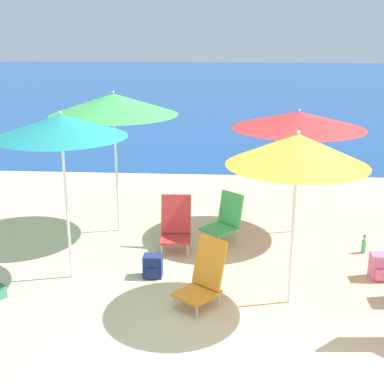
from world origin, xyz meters
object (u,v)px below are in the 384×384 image
at_px(beach_umbrella_orange, 298,150).
at_px(water_bottle, 364,246).
at_px(beach_chair_red, 176,225).
at_px(beach_chair_orange, 204,276).
at_px(beach_umbrella_green, 114,104).
at_px(backpack_pink, 381,267).
at_px(backpack_navy, 153,266).
at_px(beach_umbrella_teal, 61,126).
at_px(beach_chair_green, 225,219).
at_px(beach_umbrella_red, 299,120).

distance_m(beach_umbrella_orange, water_bottle, 2.73).
height_order(beach_chair_red, beach_chair_orange, beach_chair_red).
relative_size(beach_umbrella_green, backpack_pink, 6.55).
bearing_deg(beach_chair_red, backpack_navy, -105.11).
bearing_deg(backpack_pink, beach_chair_red, 163.80).
height_order(beach_umbrella_orange, beach_umbrella_teal, beach_umbrella_teal).
bearing_deg(beach_chair_green, beach_umbrella_green, -149.33).
bearing_deg(beach_chair_red, backpack_pink, -18.59).
bearing_deg(beach_chair_green, beach_chair_red, -113.44).
height_order(beach_umbrella_orange, beach_chair_orange, beach_umbrella_orange).
relative_size(beach_umbrella_green, beach_chair_orange, 2.85).
bearing_deg(beach_umbrella_teal, backpack_navy, 4.59).
height_order(beach_chair_green, backpack_pink, beach_chair_green).
bearing_deg(beach_umbrella_green, beach_chair_green, -11.37).
height_order(beach_chair_red, backpack_pink, beach_chair_red).
bearing_deg(beach_umbrella_red, beach_chair_green, -156.20).
xyz_separation_m(beach_chair_orange, water_bottle, (2.33, 1.67, -0.24)).
bearing_deg(backpack_navy, beach_chair_red, 77.28).
relative_size(beach_chair_orange, backpack_navy, 2.62).
bearing_deg(beach_chair_orange, beach_umbrella_red, 98.65).
distance_m(beach_chair_green, water_bottle, 2.13).
xyz_separation_m(beach_umbrella_green, beach_chair_orange, (1.53, -2.34, -1.75)).
relative_size(beach_chair_green, backpack_navy, 2.52).
bearing_deg(water_bottle, beach_chair_orange, -144.33).
height_order(backpack_pink, backpack_navy, backpack_pink).
bearing_deg(water_bottle, beach_chair_green, 171.47).
bearing_deg(water_bottle, beach_umbrella_red, 140.43).
height_order(beach_chair_red, beach_chair_green, beach_chair_red).
relative_size(beach_umbrella_red, beach_umbrella_green, 0.91).
height_order(beach_umbrella_teal, backpack_navy, beach_umbrella_teal).
xyz_separation_m(beach_umbrella_teal, backpack_navy, (1.10, 0.09, -1.92)).
bearing_deg(beach_umbrella_red, water_bottle, -39.57).
height_order(beach_umbrella_orange, beach_chair_red, beach_umbrella_orange).
height_order(beach_chair_orange, backpack_pink, beach_chair_orange).
xyz_separation_m(backpack_pink, water_bottle, (-0.02, 0.86, -0.06)).
bearing_deg(beach_chair_red, beach_umbrella_orange, -47.74).
bearing_deg(backpack_navy, beach_umbrella_red, 41.02).
height_order(beach_umbrella_red, backpack_pink, beach_umbrella_red).
relative_size(beach_umbrella_red, beach_chair_red, 2.57).
bearing_deg(beach_umbrella_red, beach_umbrella_orange, -97.26).
xyz_separation_m(beach_umbrella_teal, beach_chair_green, (2.07, 1.40, -1.70)).
relative_size(beach_umbrella_orange, beach_umbrella_green, 0.93).
relative_size(beach_umbrella_red, beach_chair_orange, 2.59).
xyz_separation_m(beach_umbrella_orange, backpack_pink, (1.30, 0.74, -1.75)).
xyz_separation_m(beach_umbrella_red, beach_chair_orange, (-1.35, -2.47, -1.51)).
xyz_separation_m(beach_umbrella_teal, water_bottle, (4.15, 1.09, -1.96)).
relative_size(beach_chair_orange, water_bottle, 2.88).
bearing_deg(beach_umbrella_teal, beach_umbrella_green, 80.41).
height_order(beach_chair_red, backpack_navy, beach_chair_red).
relative_size(beach_umbrella_teal, backpack_pink, 6.41).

